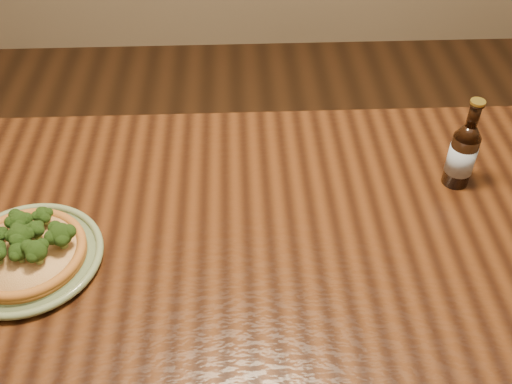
{
  "coord_description": "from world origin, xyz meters",
  "views": [
    {
      "loc": [
        -0.08,
        -0.61,
        1.56
      ],
      "look_at": [
        -0.05,
        0.2,
        0.82
      ],
      "focal_mm": 42.0,
      "sensor_mm": 36.0,
      "label": 1
    }
  ],
  "objects_px": {
    "table": "(282,288)",
    "beer_bottle": "(463,154)",
    "pizza": "(24,249)",
    "plate": "(27,258)"
  },
  "relations": [
    {
      "from": "table",
      "to": "beer_bottle",
      "type": "relative_size",
      "value": 8.1
    },
    {
      "from": "plate",
      "to": "beer_bottle",
      "type": "height_order",
      "value": "beer_bottle"
    },
    {
      "from": "table",
      "to": "pizza",
      "type": "bearing_deg",
      "value": 179.21
    },
    {
      "from": "table",
      "to": "pizza",
      "type": "relative_size",
      "value": 7.46
    },
    {
      "from": "table",
      "to": "pizza",
      "type": "distance_m",
      "value": 0.47
    },
    {
      "from": "table",
      "to": "beer_bottle",
      "type": "xyz_separation_m",
      "value": [
        0.37,
        0.19,
        0.17
      ]
    },
    {
      "from": "pizza",
      "to": "plate",
      "type": "bearing_deg",
      "value": -67.1
    },
    {
      "from": "pizza",
      "to": "beer_bottle",
      "type": "height_order",
      "value": "beer_bottle"
    },
    {
      "from": "plate",
      "to": "beer_bottle",
      "type": "bearing_deg",
      "value": 12.4
    },
    {
      "from": "plate",
      "to": "pizza",
      "type": "height_order",
      "value": "pizza"
    }
  ]
}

